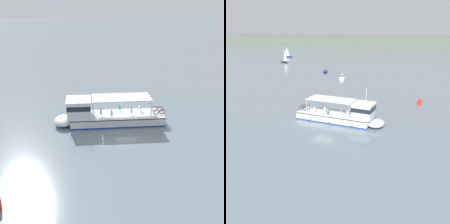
% 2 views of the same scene
% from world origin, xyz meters
% --- Properties ---
extents(ground_plane, '(400.00, 400.00, 0.00)m').
position_xyz_m(ground_plane, '(0.00, 0.00, 0.00)').
color(ground_plane, slate).
extents(ferry_main, '(13.02, 4.55, 5.32)m').
position_xyz_m(ferry_main, '(2.91, 0.87, 1.02)').
color(ferry_main, silver).
rests_on(ferry_main, ground).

